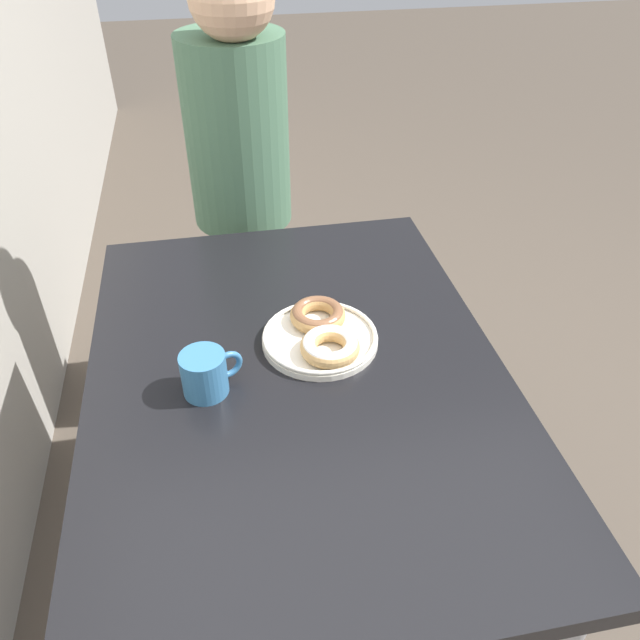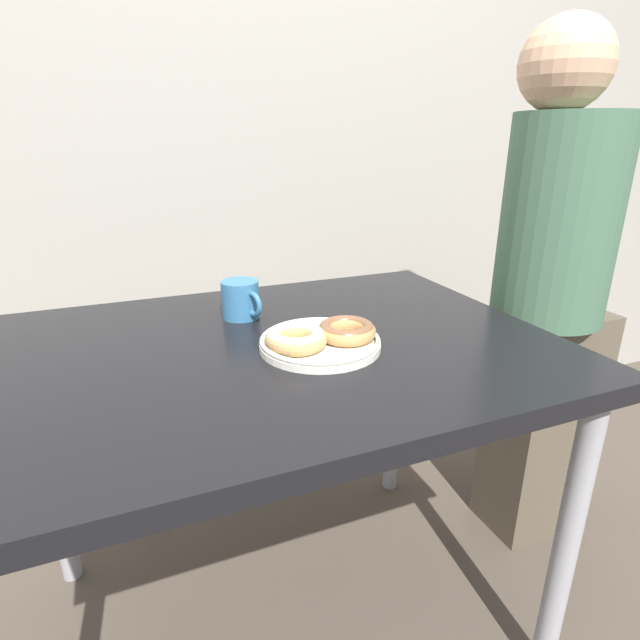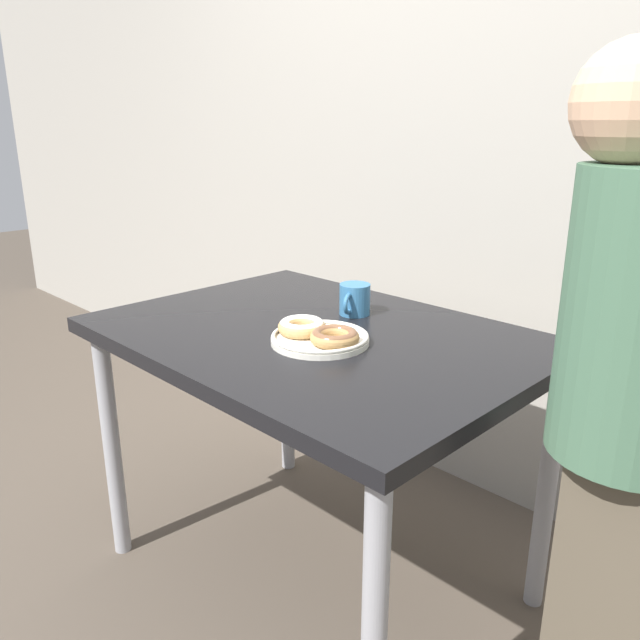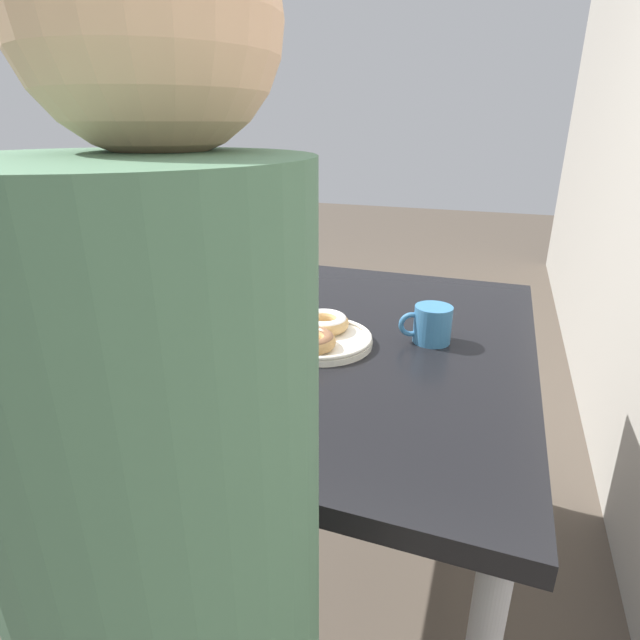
% 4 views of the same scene
% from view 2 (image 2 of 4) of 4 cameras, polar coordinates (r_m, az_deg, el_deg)
% --- Properties ---
extents(wall_back, '(8.00, 0.05, 2.60)m').
position_cam_2_polar(wall_back, '(1.72, -14.28, 23.90)').
color(wall_back, '#9E998E').
rests_on(wall_back, ground_plane).
extents(dining_table, '(1.15, 0.83, 0.77)m').
position_cam_2_polar(dining_table, '(1.07, -5.07, -6.67)').
color(dining_table, black).
rests_on(dining_table, ground_plane).
extents(donut_plate, '(0.28, 0.24, 0.05)m').
position_cam_2_polar(donut_plate, '(0.99, 0.04, -2.08)').
color(donut_plate, silver).
rests_on(donut_plate, dining_table).
extents(coffee_mug, '(0.09, 0.12, 0.09)m').
position_cam_2_polar(coffee_mug, '(1.18, -9.00, 2.37)').
color(coffee_mug, teal).
rests_on(coffee_mug, dining_table).
extents(person_figure, '(0.38, 0.29, 1.43)m').
position_cam_2_polar(person_figure, '(1.50, 24.82, 1.49)').
color(person_figure, brown).
rests_on(person_figure, ground_plane).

